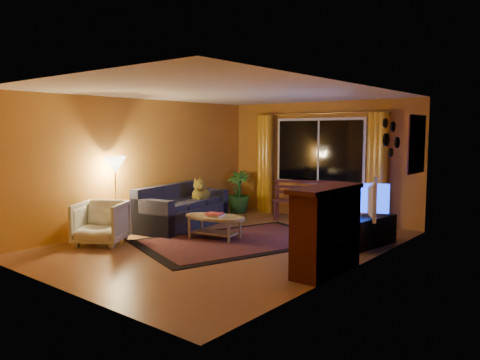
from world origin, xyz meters
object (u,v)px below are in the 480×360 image
Objects in this scene: bench at (305,211)px; tv_console at (367,231)px; sofa at (183,206)px; coffee_table at (215,228)px; floor_lamp at (116,196)px; armchair at (101,221)px.

tv_console is at bearing -57.37° from bench.
coffee_table is (1.21, -0.40, -0.21)m from sofa.
bench is 2.60m from sofa.
floor_lamp is (-1.91, -3.38, 0.50)m from bench.
sofa is 1.76× the size of tv_console.
floor_lamp is at bearing -117.25° from sofa.
floor_lamp is at bearing -141.82° from tv_console.
floor_lamp is (-0.40, -1.27, 0.30)m from sofa.
tv_console reaches higher than coffee_table.
floor_lamp is at bearing 90.49° from armchair.
coffee_table is 2.57m from tv_console.
sofa is 2.59× the size of armchair.
bench reaches higher than coffee_table.
tv_console is at bearing 28.81° from coffee_table.
floor_lamp reaches higher than tv_console.
tv_console is at bearing 5.43° from armchair.
bench is at bearing 60.44° from floor_lamp.
bench is 0.68× the size of sofa.
coffee_table is at bearing 17.36° from armchair.
floor_lamp reaches higher than armchair.
sofa is 1.44× the size of floor_lamp.
sofa is at bearing -156.86° from tv_console.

